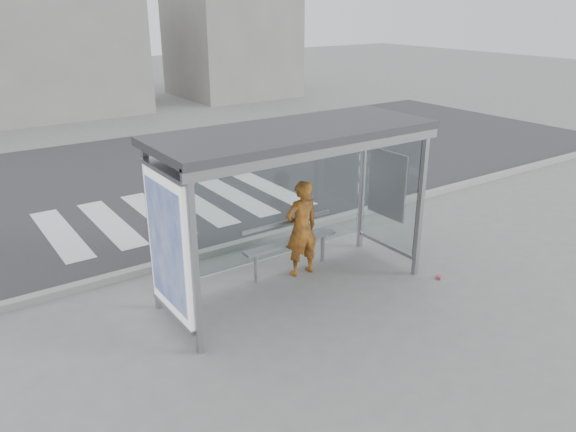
# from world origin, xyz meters

# --- Properties ---
(ground) EXTENTS (80.00, 80.00, 0.00)m
(ground) POSITION_xyz_m (0.00, 0.00, 0.00)
(ground) COLOR slate
(ground) RESTS_ON ground
(road) EXTENTS (30.00, 10.00, 0.01)m
(road) POSITION_xyz_m (0.00, 7.00, 0.00)
(road) COLOR #2E2E31
(road) RESTS_ON ground
(curb) EXTENTS (30.00, 0.18, 0.12)m
(curb) POSITION_xyz_m (0.00, 1.95, 0.06)
(curb) COLOR gray
(curb) RESTS_ON ground
(crosswalk) EXTENTS (5.55, 3.00, 0.00)m
(crosswalk) POSITION_xyz_m (0.00, 4.50, 0.00)
(crosswalk) COLOR silver
(crosswalk) RESTS_ON ground
(bus_shelter) EXTENTS (4.25, 1.65, 2.62)m
(bus_shelter) POSITION_xyz_m (-0.37, 0.06, 1.98)
(bus_shelter) COLOR gray
(bus_shelter) RESTS_ON ground
(building_center) EXTENTS (8.00, 5.00, 5.00)m
(building_center) POSITION_xyz_m (0.00, 18.00, 2.50)
(building_center) COLOR slate
(building_center) RESTS_ON ground
(building_right) EXTENTS (5.00, 5.00, 7.00)m
(building_right) POSITION_xyz_m (9.00, 18.00, 3.50)
(building_right) COLOR slate
(building_right) RESTS_ON ground
(person) EXTENTS (0.62, 0.42, 1.64)m
(person) POSITION_xyz_m (0.44, 0.42, 0.82)
(person) COLOR #C84912
(person) RESTS_ON ground
(bench) EXTENTS (1.76, 0.22, 0.91)m
(bench) POSITION_xyz_m (0.33, 0.58, 0.54)
(bench) COLOR gray
(bench) RESTS_ON ground
(soda_can) EXTENTS (0.12, 0.12, 0.06)m
(soda_can) POSITION_xyz_m (2.20, -1.05, 0.03)
(soda_can) COLOR #CA3B61
(soda_can) RESTS_ON ground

